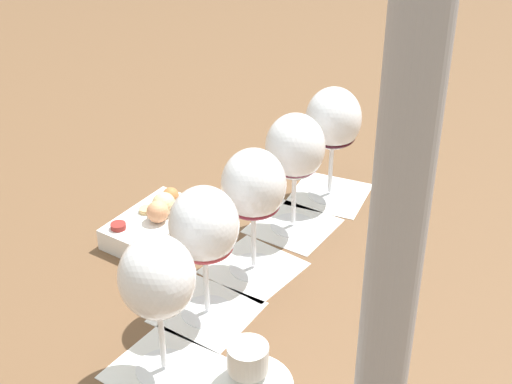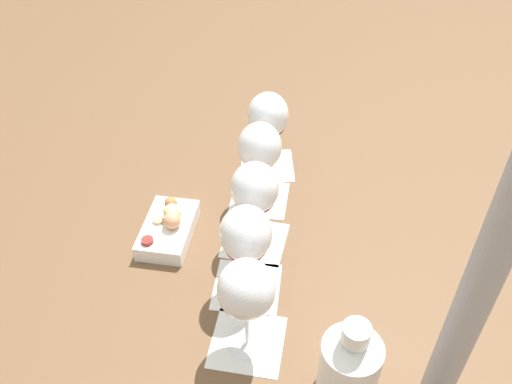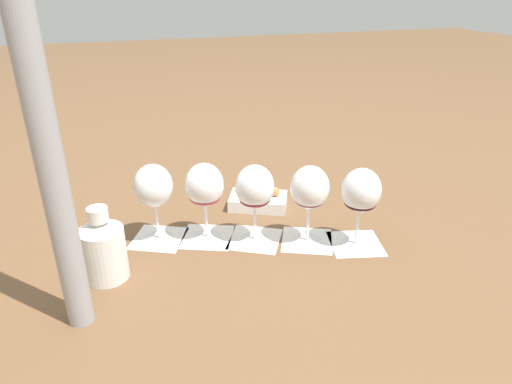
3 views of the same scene
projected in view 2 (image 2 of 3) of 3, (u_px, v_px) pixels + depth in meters
ground_plane at (258, 240)px, 1.07m from camera, size 8.00×8.00×0.00m
tasting_card_0 at (247, 342)px, 0.90m from camera, size 0.16×0.16×0.00m
tasting_card_1 at (247, 286)px, 0.98m from camera, size 0.16×0.16×0.00m
tasting_card_2 at (255, 241)px, 1.07m from camera, size 0.16×0.16×0.00m
tasting_card_3 at (259, 198)px, 1.16m from camera, size 0.16×0.16×0.00m
tasting_card_4 at (267, 166)px, 1.25m from camera, size 0.14×0.14×0.00m
wine_glass_0 at (246, 293)px, 0.81m from camera, size 0.09×0.09×0.19m
wine_glass_1 at (246, 237)px, 0.90m from camera, size 0.09×0.09×0.19m
wine_glass_2 at (255, 192)px, 0.98m from camera, size 0.09×0.09×0.19m
wine_glass_3 at (260, 150)px, 1.08m from camera, size 0.09×0.09×0.19m
wine_glass_4 at (268, 118)px, 1.16m from camera, size 0.09×0.09×0.19m
ceramic_vase at (350, 364)px, 0.79m from camera, size 0.09×0.09×0.16m
snack_dish at (169, 227)px, 1.07m from camera, size 0.18×0.15×0.07m
umbrella_pole at (508, 221)px, 0.58m from camera, size 0.05×0.05×0.75m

